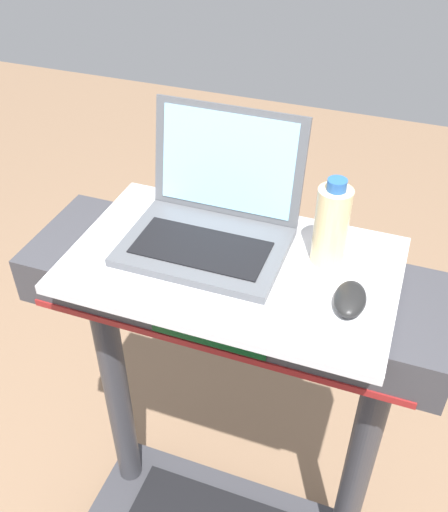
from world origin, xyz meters
name	(u,v)px	position (x,y,z in m)	size (l,w,h in m)	color
desk_board	(232,265)	(0.00, 0.70, 1.11)	(0.67, 0.41, 0.02)	silver
laptop	(212,218)	(-0.07, 0.76, 1.17)	(0.34, 0.29, 0.25)	#515459
computer_mouse	(350,299)	(0.25, 0.65, 1.14)	(0.06, 0.10, 0.03)	black
water_bottle	(331,225)	(0.18, 0.77, 1.21)	(0.07, 0.07, 0.19)	beige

